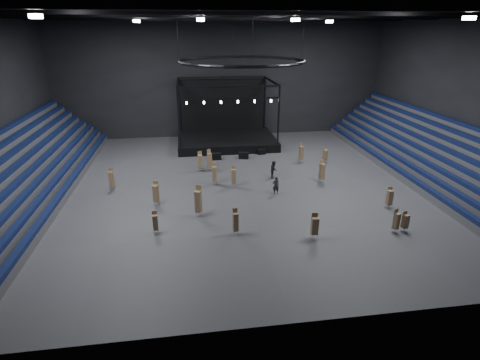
{
  "coord_description": "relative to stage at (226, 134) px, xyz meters",
  "views": [
    {
      "loc": [
        -5.48,
        -37.42,
        15.94
      ],
      "look_at": [
        -0.46,
        -2.0,
        1.4
      ],
      "focal_mm": 28.0,
      "sensor_mm": 36.0,
      "label": 1
    }
  ],
  "objects": [
    {
      "name": "truss_ring",
      "position": [
        -0.0,
        -16.24,
        11.55
      ],
      "size": [
        12.3,
        12.3,
        5.15
      ],
      "color": "black",
      "rests_on": "ceiling"
    },
    {
      "name": "chair_stack_5",
      "position": [
        -2.91,
        -15.71,
        -0.15
      ],
      "size": [
        0.53,
        0.53,
        2.51
      ],
      "rotation": [
        0.0,
        0.0,
        -0.09
      ],
      "color": "silver",
      "rests_on": "floor"
    },
    {
      "name": "wall_back",
      "position": [
        -0.0,
        4.76,
        7.55
      ],
      "size": [
        50.0,
        0.2,
        18.0
      ],
      "primitive_type": "cube",
      "color": "black",
      "rests_on": "ground"
    },
    {
      "name": "chair_stack_9",
      "position": [
        -8.6,
        -25.57,
        -0.4
      ],
      "size": [
        0.47,
        0.47,
        2.02
      ],
      "rotation": [
        0.0,
        0.0,
        0.16
      ],
      "color": "silver",
      "rests_on": "floor"
    },
    {
      "name": "roof_girders",
      "position": [
        -0.0,
        -16.24,
        15.75
      ],
      "size": [
        49.0,
        30.35,
        0.7
      ],
      "color": "black",
      "rests_on": "ceiling"
    },
    {
      "name": "chair_stack_8",
      "position": [
        12.1,
        -28.23,
        -0.45
      ],
      "size": [
        0.54,
        0.54,
        1.86
      ],
      "rotation": [
        0.0,
        0.0,
        0.26
      ],
      "color": "silver",
      "rests_on": "floor"
    },
    {
      "name": "stage",
      "position": [
        0.0,
        0.0,
        0.0
      ],
      "size": [
        14.0,
        10.0,
        9.2
      ],
      "color": "black",
      "rests_on": "floor"
    },
    {
      "name": "chair_stack_13",
      "position": [
        11.29,
        -28.23,
        -0.35
      ],
      "size": [
        0.53,
        0.53,
        2.12
      ],
      "rotation": [
        0.0,
        0.0,
        0.38
      ],
      "color": "silver",
      "rests_on": "floor"
    },
    {
      "name": "bleachers_left",
      "position": [
        -22.94,
        -16.24,
        0.28
      ],
      "size": [
        7.2,
        40.0,
        6.4
      ],
      "color": "#4D4D4F",
      "rests_on": "floor"
    },
    {
      "name": "chair_stack_4",
      "position": [
        8.87,
        -16.84,
        -0.08
      ],
      "size": [
        0.64,
        0.64,
        2.68
      ],
      "rotation": [
        0.0,
        0.0,
        0.33
      ],
      "color": "silver",
      "rests_on": "floor"
    },
    {
      "name": "chair_stack_0",
      "position": [
        -2.02,
        -26.67,
        -0.26
      ],
      "size": [
        0.47,
        0.47,
        2.34
      ],
      "rotation": [
        0.0,
        0.0,
        0.12
      ],
      "color": "silver",
      "rests_on": "floor"
    },
    {
      "name": "chair_stack_11",
      "position": [
        -3.14,
        -11.17,
        -0.13
      ],
      "size": [
        0.6,
        0.6,
        2.59
      ],
      "rotation": [
        0.0,
        0.0,
        0.3
      ],
      "color": "silver",
      "rests_on": "floor"
    },
    {
      "name": "flight_case_mid",
      "position": [
        1.56,
        -7.42,
        -1.03
      ],
      "size": [
        1.38,
        0.91,
        0.85
      ],
      "primitive_type": "cube",
      "rotation": [
        0.0,
        0.0,
        -0.23
      ],
      "color": "black",
      "rests_on": "floor"
    },
    {
      "name": "chair_stack_15",
      "position": [
        11.49,
        -10.68,
        -0.32
      ],
      "size": [
        0.63,
        0.63,
        2.11
      ],
      "rotation": [
        0.0,
        0.0,
        0.38
      ],
      "color": "silver",
      "rests_on": "floor"
    },
    {
      "name": "chair_stack_14",
      "position": [
        -4.27,
        -11.25,
        -0.19
      ],
      "size": [
        0.53,
        0.53,
        2.4
      ],
      "rotation": [
        0.0,
        0.0,
        0.04
      ],
      "color": "silver",
      "rests_on": "floor"
    },
    {
      "name": "chair_stack_7",
      "position": [
        -13.76,
        -15.68,
        -0.18
      ],
      "size": [
        0.5,
        0.5,
        2.5
      ],
      "rotation": [
        0.0,
        0.0,
        -0.14
      ],
      "color": "silver",
      "rests_on": "floor"
    },
    {
      "name": "chair_stack_12",
      "position": [
        -4.93,
        -22.95,
        0.06
      ],
      "size": [
        0.69,
        0.69,
        2.99
      ],
      "rotation": [
        0.0,
        0.0,
        -0.41
      ],
      "color": "silver",
      "rests_on": "floor"
    },
    {
      "name": "chair_stack_2",
      "position": [
        13.03,
        -23.89,
        -0.3
      ],
      "size": [
        0.47,
        0.47,
        2.19
      ],
      "rotation": [
        0.0,
        0.0,
        0.0
      ],
      "color": "silver",
      "rests_on": "floor"
    },
    {
      "name": "wall_front",
      "position": [
        -0.0,
        -37.24,
        7.55
      ],
      "size": [
        50.0,
        0.2,
        18.0
      ],
      "primitive_type": "cube",
      "color": "black",
      "rests_on": "ground"
    },
    {
      "name": "floodlights",
      "position": [
        -0.0,
        -20.24,
        15.15
      ],
      "size": [
        28.6,
        16.6,
        0.25
      ],
      "color": "white",
      "rests_on": "roof_girders"
    },
    {
      "name": "flight_case_right",
      "position": [
        4.23,
        -5.98,
        -1.1
      ],
      "size": [
        1.14,
        0.72,
        0.71
      ],
      "primitive_type": "cube",
      "rotation": [
        0.0,
        0.0,
        0.19
      ],
      "color": "black",
      "rests_on": "floor"
    },
    {
      "name": "ceiling",
      "position": [
        -0.0,
        -16.24,
        16.55
      ],
      "size": [
        50.0,
        42.0,
        0.2
      ],
      "primitive_type": "cube",
      "color": "black",
      "rests_on": "wall_back"
    },
    {
      "name": "chair_stack_10",
      "position": [
        -0.93,
        -16.75,
        -0.18
      ],
      "size": [
        0.52,
        0.52,
        2.46
      ],
      "rotation": [
        0.0,
        0.0,
        -0.09
      ],
      "color": "silver",
      "rests_on": "floor"
    },
    {
      "name": "wall_right",
      "position": [
        25.0,
        -16.24,
        7.55
      ],
      "size": [
        0.2,
        42.0,
        18.0
      ],
      "primitive_type": "cube",
      "color": "black",
      "rests_on": "ground"
    },
    {
      "name": "chair_stack_3",
      "position": [
        4.22,
        -28.22,
        -0.24
      ],
      "size": [
        0.58,
        0.58,
        2.25
      ],
      "rotation": [
        0.0,
        0.0,
        -0.1
      ],
      "color": "silver",
      "rests_on": "floor"
    },
    {
      "name": "man_center",
      "position": [
        3.14,
        -19.13,
        -0.49
      ],
      "size": [
        0.73,
        0.52,
        1.91
      ],
      "primitive_type": "imported",
      "rotation": [
        0.0,
        0.0,
        3.23
      ],
      "color": "black",
      "rests_on": "floor"
    },
    {
      "name": "floor",
      "position": [
        -0.0,
        -16.24,
        -1.45
      ],
      "size": [
        50.0,
        50.0,
        0.0
      ],
      "primitive_type": "plane",
      "color": "#424244",
      "rests_on": "ground"
    },
    {
      "name": "chair_stack_6",
      "position": [
        8.53,
        -10.11,
        -0.12
      ],
      "size": [
        0.58,
        0.58,
        2.62
      ],
      "rotation": [
        0.0,
        0.0,
        0.34
      ],
      "color": "silver",
      "rests_on": "floor"
    },
    {
      "name": "crew_member",
      "position": [
        3.97,
        -14.58,
        -0.46
      ],
      "size": [
        0.96,
        1.12,
        1.98
      ],
      "primitive_type": "imported",
      "rotation": [
        0.0,
        0.0,
        1.32
      ],
      "color": "black",
      "rests_on": "floor"
    },
    {
      "name": "bleachers_right",
      "position": [
        22.94,
        -16.24,
        0.28
      ],
      "size": [
        7.2,
        40.0,
        6.4
      ],
      "color": "#4D4D4F",
      "rests_on": "floor"
    },
    {
      "name": "chair_stack_1",
      "position": [
        -8.87,
        -20.15,
        -0.15
      ],
      "size": [
        0.6,
        0.6,
        2.53
      ],
      "rotation": [
        0.0,
        0.0,
        -0.26
      ],
      "color": "silver",
      "rests_on": "floor"
    },
    {
      "name": "flight_case_left",
      "position": [
        -2.06,
        -7.31,
        -1.01
      ],
      "size": [
        1.33,
        0.69,
        0.87
      ],
      "primitive_type": "cube",
      "rotation": [
        0.0,
        0.0,
        0.03
      ],
      "color": "black",
      "rests_on": "floor"
    }
  ]
}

